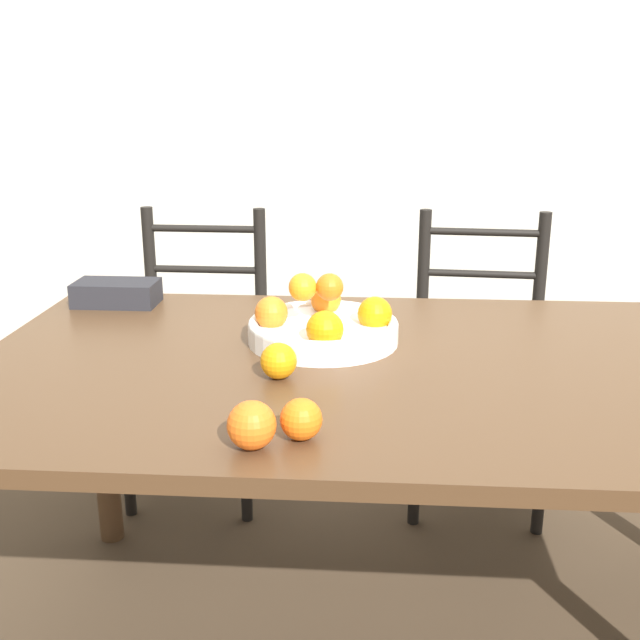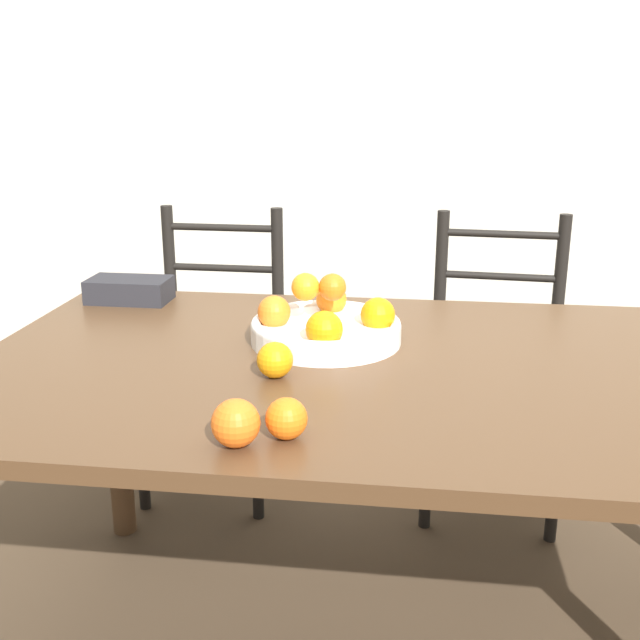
# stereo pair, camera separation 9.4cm
# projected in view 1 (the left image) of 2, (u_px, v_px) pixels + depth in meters

# --- Properties ---
(wall_back) EXTENTS (8.00, 0.06, 2.60)m
(wall_back) POSITION_uv_depth(u_px,v_px,m) (390.00, 94.00, 2.90)
(wall_back) COLOR beige
(wall_back) RESTS_ON ground_plane
(dining_table) EXTENTS (1.83, 1.04, 0.75)m
(dining_table) POSITION_uv_depth(u_px,v_px,m) (396.00, 398.00, 1.62)
(dining_table) COLOR #4C331E
(dining_table) RESTS_ON ground_plane
(fruit_bowl) EXTENTS (0.34, 0.34, 0.16)m
(fruit_bowl) POSITION_uv_depth(u_px,v_px,m) (323.00, 325.00, 1.71)
(fruit_bowl) COLOR white
(fruit_bowl) RESTS_ON dining_table
(orange_loose_0) EXTENTS (0.07, 0.07, 0.07)m
(orange_loose_0) POSITION_uv_depth(u_px,v_px,m) (301.00, 419.00, 1.23)
(orange_loose_0) COLOR orange
(orange_loose_0) RESTS_ON dining_table
(orange_loose_1) EXTENTS (0.07, 0.07, 0.07)m
(orange_loose_1) POSITION_uv_depth(u_px,v_px,m) (279.00, 361.00, 1.49)
(orange_loose_1) COLOR orange
(orange_loose_1) RESTS_ON dining_table
(orange_loose_2) EXTENTS (0.08, 0.08, 0.08)m
(orange_loose_2) POSITION_uv_depth(u_px,v_px,m) (252.00, 425.00, 1.20)
(orange_loose_2) COLOR orange
(orange_loose_2) RESTS_ON dining_table
(chair_left) EXTENTS (0.43, 0.41, 0.94)m
(chair_left) POSITION_uv_depth(u_px,v_px,m) (199.00, 360.00, 2.48)
(chair_left) COLOR black
(chair_left) RESTS_ON ground_plane
(chair_right) EXTENTS (0.45, 0.43, 0.94)m
(chair_right) POSITION_uv_depth(u_px,v_px,m) (479.00, 367.00, 2.42)
(chair_right) COLOR black
(chair_right) RESTS_ON ground_plane
(book_stack) EXTENTS (0.22, 0.12, 0.06)m
(book_stack) POSITION_uv_depth(u_px,v_px,m) (117.00, 293.00, 2.02)
(book_stack) COLOR #232328
(book_stack) RESTS_ON dining_table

